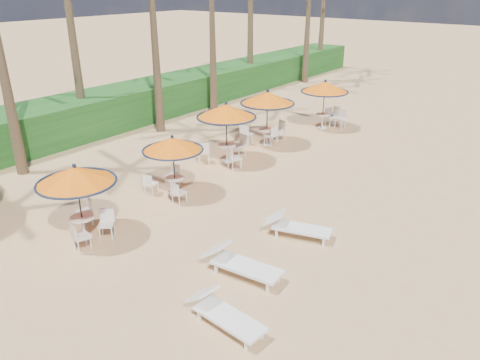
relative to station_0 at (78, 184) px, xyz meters
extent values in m
plane|color=tan|center=(4.76, 0.20, -1.72)|extent=(160.00, 160.00, 0.00)
cube|color=#194716|center=(-8.74, 11.20, -0.82)|extent=(3.00, 40.00, 1.80)
cylinder|color=black|center=(-0.02, -0.03, -0.59)|extent=(0.05, 0.05, 2.25)
cone|color=orange|center=(-0.02, -0.03, 0.29)|extent=(2.25, 2.25, 0.49)
torus|color=#101B32|center=(-0.02, -0.03, 0.06)|extent=(2.25, 2.25, 0.07)
sphere|color=#101B32|center=(-0.02, -0.03, 0.57)|extent=(0.12, 0.12, 0.12)
cylinder|color=white|center=(-0.02, -0.03, -1.05)|extent=(0.69, 0.69, 0.04)
cylinder|color=white|center=(-0.02, -0.03, -1.37)|extent=(0.08, 0.08, 0.69)
cylinder|color=black|center=(-0.07, 3.78, -0.66)|extent=(0.05, 0.05, 2.11)
cone|color=orange|center=(-0.07, 3.78, 0.16)|extent=(2.11, 2.11, 0.46)
torus|color=#101B32|center=(-0.07, 3.78, -0.05)|extent=(2.11, 2.11, 0.06)
sphere|color=#101B32|center=(-0.07, 3.78, 0.43)|extent=(0.11, 0.11, 0.11)
cylinder|color=white|center=(-0.07, 3.78, -1.09)|extent=(0.64, 0.64, 0.04)
cylinder|color=white|center=(-0.07, 3.78, -1.40)|extent=(0.07, 0.07, 0.64)
cylinder|color=black|center=(-0.69, 7.41, -0.50)|extent=(0.05, 0.05, 2.44)
cone|color=orange|center=(-0.69, 7.41, 0.46)|extent=(2.44, 2.44, 0.53)
torus|color=#101B32|center=(-0.69, 7.41, 0.22)|extent=(2.44, 2.44, 0.07)
sphere|color=#101B32|center=(-0.69, 7.41, 0.77)|extent=(0.13, 0.13, 0.13)
cylinder|color=white|center=(-0.69, 7.41, -1.00)|extent=(0.74, 0.74, 0.04)
cylinder|color=white|center=(-0.69, 7.41, -1.35)|extent=(0.08, 0.08, 0.74)
cylinder|color=black|center=(-0.66, 10.25, -0.49)|extent=(0.05, 0.05, 2.45)
cone|color=orange|center=(-0.66, 10.25, 0.47)|extent=(2.45, 2.45, 0.53)
torus|color=#101B32|center=(-0.66, 10.25, 0.22)|extent=(2.45, 2.45, 0.07)
sphere|color=#101B32|center=(-0.66, 10.25, 0.78)|extent=(0.13, 0.13, 0.13)
cylinder|color=white|center=(-0.66, 10.25, -0.99)|extent=(0.75, 0.75, 0.04)
cylinder|color=white|center=(-0.66, 10.25, -1.34)|extent=(0.09, 0.09, 0.75)
cylinder|color=black|center=(0.09, 14.15, -0.53)|extent=(0.05, 0.05, 2.37)
cone|color=orange|center=(0.09, 14.15, 0.40)|extent=(2.37, 2.37, 0.52)
torus|color=#101B32|center=(0.09, 14.15, 0.16)|extent=(2.37, 2.37, 0.07)
sphere|color=#101B32|center=(0.09, 14.15, 0.69)|extent=(0.12, 0.12, 0.12)
cylinder|color=white|center=(0.09, 14.15, -1.02)|extent=(0.72, 0.72, 0.04)
cylinder|color=white|center=(0.09, 14.15, -1.36)|extent=(0.08, 0.08, 0.72)
cube|color=white|center=(5.85, -0.43, -1.44)|extent=(1.74, 0.74, 0.07)
cube|color=white|center=(5.00, -0.37, -1.22)|extent=(0.61, 0.66, 0.42)
cube|color=white|center=(5.85, -0.43, -1.60)|extent=(0.06, 0.06, 0.24)
cube|color=white|center=(4.96, 1.33, -1.41)|extent=(1.92, 0.87, 0.08)
cube|color=white|center=(4.04, 1.24, -1.17)|extent=(0.69, 0.74, 0.46)
cube|color=white|center=(4.96, 1.33, -1.59)|extent=(0.07, 0.07, 0.26)
cube|color=white|center=(5.03, 3.94, -1.44)|extent=(1.82, 1.10, 0.07)
cube|color=white|center=(4.21, 3.69, -1.21)|extent=(0.73, 0.76, 0.42)
cube|color=white|center=(5.03, 3.94, -1.60)|extent=(0.06, 0.06, 0.24)
cone|color=brown|center=(-6.23, 1.48, 2.62)|extent=(0.44, 0.44, 8.67)
cone|color=brown|center=(-8.62, 6.05, 3.97)|extent=(0.44, 0.44, 11.38)
cone|color=brown|center=(-6.05, 8.68, 2.79)|extent=(0.44, 0.44, 9.01)
cone|color=brown|center=(-6.44, 13.23, 2.32)|extent=(0.44, 0.44, 8.08)
cone|color=brown|center=(-6.61, 23.66, 2.62)|extent=(0.44, 0.44, 8.68)
cone|color=brown|center=(-7.63, 27.65, 2.90)|extent=(0.44, 0.44, 9.23)
camera|label=1|loc=(11.01, -6.67, 5.32)|focal=35.00mm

